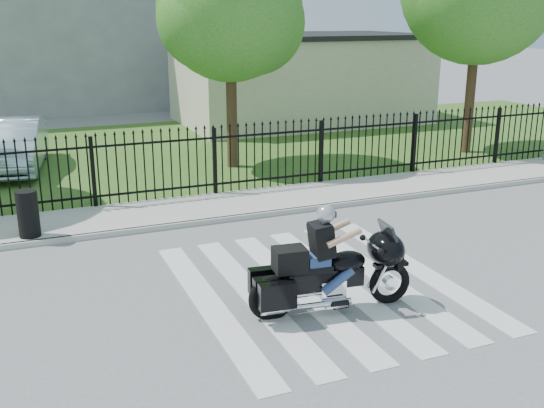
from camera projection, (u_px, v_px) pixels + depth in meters
name	position (u px, v px, depth m)	size (l,w,h in m)	color
ground	(320.00, 286.00, 11.04)	(120.00, 120.00, 0.00)	slate
crosswalk	(320.00, 286.00, 11.04)	(5.00, 5.50, 0.01)	silver
sidewalk	(228.00, 205.00, 15.45)	(40.00, 2.00, 0.12)	#ADAAA3
curb	(242.00, 217.00, 14.56)	(40.00, 0.12, 0.12)	#ADAAA3
grass_strip	(162.00, 152.00, 21.66)	(40.00, 12.00, 0.02)	#31541D
iron_fence	(215.00, 163.00, 16.09)	(26.00, 0.04, 1.80)	black
tree_mid	(230.00, 8.00, 18.20)	(4.20, 4.20, 6.78)	#382316
building_low	(300.00, 81.00, 27.25)	(10.00, 6.00, 3.50)	beige
building_low_roof	(300.00, 36.00, 26.72)	(10.20, 6.20, 0.20)	black
motorcycle_rider	(328.00, 267.00, 9.93)	(2.73, 1.02, 1.81)	black
parked_car	(13.00, 145.00, 18.87)	(1.59, 4.56, 1.50)	#AEC4DB
litter_bin	(28.00, 214.00, 13.01)	(0.43, 0.43, 0.97)	black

